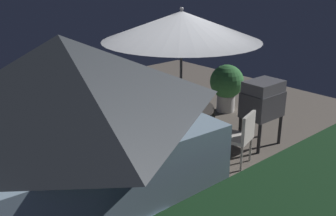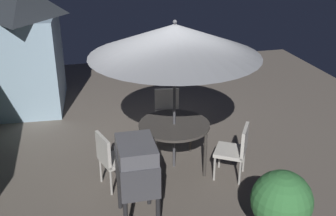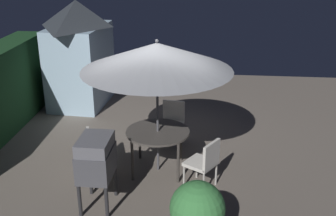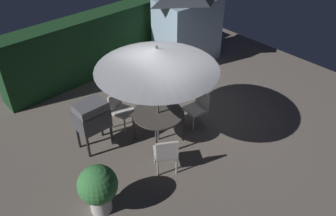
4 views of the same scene
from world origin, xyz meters
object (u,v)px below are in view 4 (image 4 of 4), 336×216
chair_near_shed (198,106)px  bbq_grill (92,117)px  patio_table (158,115)px  chair_toward_hedge (166,153)px  patio_umbrella (157,59)px  potted_plant_by_shed (98,187)px  garden_shed (187,20)px  chair_far_side (119,108)px

chair_near_shed → bbq_grill: bearing=157.4°
patio_table → chair_toward_hedge: bearing=-121.7°
patio_umbrella → potted_plant_by_shed: 2.74m
patio_umbrella → chair_toward_hedge: (-0.53, -0.86, -1.65)m
patio_umbrella → potted_plant_by_shed: size_ratio=2.46×
garden_shed → potted_plant_by_shed: garden_shed is taller
garden_shed → potted_plant_by_shed: size_ratio=2.52×
chair_near_shed → potted_plant_by_shed: (-3.27, -0.61, 0.10)m
garden_shed → patio_umbrella: garden_shed is taller
chair_far_side → potted_plant_by_shed: size_ratio=0.85×
bbq_grill → chair_far_side: bearing=15.5°
garden_shed → bbq_grill: 4.79m
patio_table → chair_toward_hedge: chair_toward_hedge is taller
chair_toward_hedge → potted_plant_by_shed: 1.59m
chair_near_shed → potted_plant_by_shed: size_ratio=0.85×
bbq_grill → patio_table: bearing=-34.0°
patio_table → patio_umbrella: (0.00, -0.00, 1.44)m
garden_shed → chair_far_side: size_ratio=2.96×
chair_far_side → chair_toward_hedge: (-0.20, -1.92, 0.00)m
bbq_grill → chair_far_side: size_ratio=1.33×
patio_table → chair_toward_hedge: 1.03m
chair_near_shed → chair_far_side: (-1.48, 1.23, 0.00)m
bbq_grill → potted_plant_by_shed: bbq_grill is taller
patio_umbrella → chair_near_shed: (1.15, -0.17, -1.65)m
garden_shed → chair_near_shed: 3.44m
chair_near_shed → patio_table: bearing=171.8°
garden_shed → chair_far_side: 3.95m
garden_shed → chair_toward_hedge: bearing=-139.6°
bbq_grill → garden_shed: bearing=19.3°
bbq_grill → chair_near_shed: bbq_grill is taller
patio_table → chair_far_side: size_ratio=1.28×
patio_umbrella → bbq_grill: size_ratio=2.17×
patio_table → chair_far_side: 1.13m
patio_table → garden_shed: bearing=36.0°
patio_table → chair_near_shed: size_ratio=1.28×
patio_umbrella → potted_plant_by_shed: (-2.12, -0.78, -1.55)m
bbq_grill → patio_umbrella: bearing=-34.0°
patio_table → chair_far_side: (-0.33, 1.06, -0.20)m
potted_plant_by_shed → chair_far_side: bearing=45.8°
chair_far_side → potted_plant_by_shed: bearing=-134.2°
garden_shed → chair_near_shed: (-2.14, -2.56, -0.84)m
patio_umbrella → potted_plant_by_shed: bearing=-159.8°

